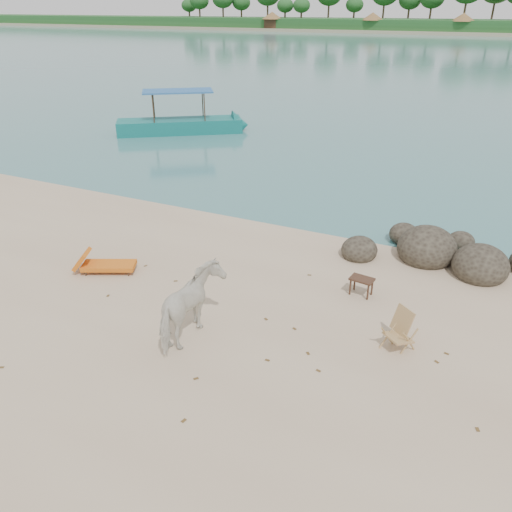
# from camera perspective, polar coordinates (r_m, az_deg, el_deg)

# --- Properties ---
(water) EXTENTS (400.00, 400.00, 0.00)m
(water) POSITION_cam_1_polar(r_m,az_deg,el_deg) (97.76, 25.03, 20.80)
(water) COLOR #3B7477
(water) RESTS_ON ground
(far_shore) EXTENTS (420.00, 90.00, 1.40)m
(far_shore) POSITION_cam_1_polar(r_m,az_deg,el_deg) (177.64, 26.44, 22.23)
(far_shore) COLOR tan
(far_shore) RESTS_ON ground
(far_scenery) EXTENTS (420.00, 18.00, 9.50)m
(far_scenery) POSITION_cam_1_polar(r_m,az_deg,el_deg) (144.27, 26.32, 23.05)
(far_scenery) COLOR #1E4C1E
(far_scenery) RESTS_ON ground
(boulders) EXTENTS (6.26, 2.87, 1.20)m
(boulders) POSITION_cam_1_polar(r_m,az_deg,el_deg) (14.50, 21.38, 0.03)
(boulders) COLOR black
(boulders) RESTS_ON ground
(cow) EXTENTS (0.94, 1.86, 1.53)m
(cow) POSITION_cam_1_polar(r_m,az_deg,el_deg) (10.34, -7.38, -5.89)
(cow) COLOR white
(cow) RESTS_ON ground
(side_table) EXTENTS (0.60, 0.43, 0.45)m
(side_table) POSITION_cam_1_polar(r_m,az_deg,el_deg) (12.28, 11.92, -3.56)
(side_table) COLOR #331C14
(side_table) RESTS_ON ground
(lounge_chair) EXTENTS (1.79, 1.27, 0.51)m
(lounge_chair) POSITION_cam_1_polar(r_m,az_deg,el_deg) (13.59, -16.49, -0.85)
(lounge_chair) COLOR orange
(lounge_chair) RESTS_ON ground
(deck_chair) EXTENTS (0.76, 0.77, 0.81)m
(deck_chair) POSITION_cam_1_polar(r_m,az_deg,el_deg) (10.53, 16.02, -8.50)
(deck_chair) COLOR tan
(deck_chair) RESTS_ON ground
(boat_near) EXTENTS (7.16, 5.73, 3.66)m
(boat_near) POSITION_cam_1_polar(r_m,az_deg,el_deg) (28.50, -8.89, 17.43)
(boat_near) COLOR #106662
(boat_near) RESTS_ON water
(dead_leaves) EXTENTS (8.61, 6.43, 0.00)m
(dead_leaves) POSITION_cam_1_polar(r_m,az_deg,el_deg) (10.44, 0.90, -10.35)
(dead_leaves) COLOR brown
(dead_leaves) RESTS_ON ground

